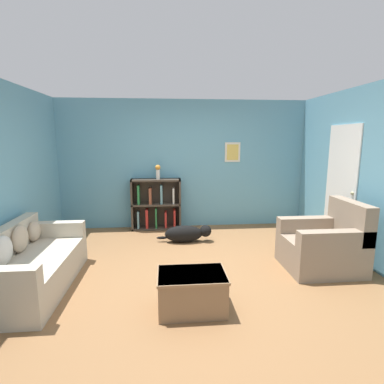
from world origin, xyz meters
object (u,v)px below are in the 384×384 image
Objects in this scene: vase at (158,171)px; couch at (28,266)px; coffee_table at (192,290)px; recliner_chair at (325,245)px; dog at (187,233)px; bookshelf at (156,205)px.

couch is at bearing -123.15° from vase.
couch is 2.06m from coffee_table.
couch is 3.93m from recliner_chair.
dog is (0.10, 2.15, -0.07)m from coffee_table.
coffee_table is 0.74× the size of dog.
coffee_table reaches higher than dog.
recliner_chair is at bearing -41.52° from bookshelf.
bookshelf is (1.49, 2.38, 0.19)m from couch.
couch is 2.96m from vase.
coffee_table is at bearing -18.13° from couch.
vase is at bearing 56.85° from couch.
dog is at bearing 36.40° from couch.
couch is 6.15× the size of vase.
bookshelf reaches higher than dog.
dog is at bearing -57.16° from bookshelf.
vase is at bearing -23.47° from bookshelf.
bookshelf reaches higher than coffee_table.
bookshelf is 3.59× the size of vase.
coffee_table is 2.16m from dog.
coffee_table is (-1.97, -0.88, -0.12)m from recliner_chair.
bookshelf is at bearing 138.48° from recliner_chair.
vase is at bearing 97.77° from coffee_table.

